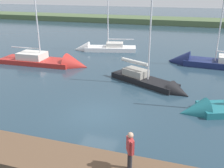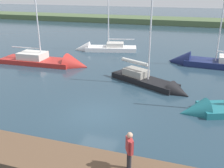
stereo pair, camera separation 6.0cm
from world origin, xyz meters
name	(u,v)px [view 1 (the left image)]	position (x,y,z in m)	size (l,w,h in m)	color
ground_plane	(96,114)	(0.00, 0.00, 0.00)	(200.00, 200.00, 0.00)	#263D4C
far_shoreline	(169,24)	(0.00, -46.52, 0.00)	(180.00, 8.00, 2.40)	#4C603D
dock_pier	(54,161)	(0.00, 5.21, 0.25)	(26.74, 2.30, 0.50)	brown
sailboat_outer_mooring	(100,49)	(5.89, -16.76, 0.17)	(8.17, 3.93, 8.78)	white
sailboat_far_right	(205,63)	(-6.88, -13.75, 0.22)	(9.09, 3.05, 9.02)	navy
sailboat_inner_slip	(52,63)	(8.40, -9.16, 0.15)	(9.70, 2.84, 11.82)	#B22823
sailboat_behind_pier	(152,84)	(-2.62, -6.16, 0.17)	(7.19, 4.79, 7.65)	black
person_on_dock	(130,149)	(-3.45, 5.07, 1.54)	(0.41, 0.60, 1.78)	#28282D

